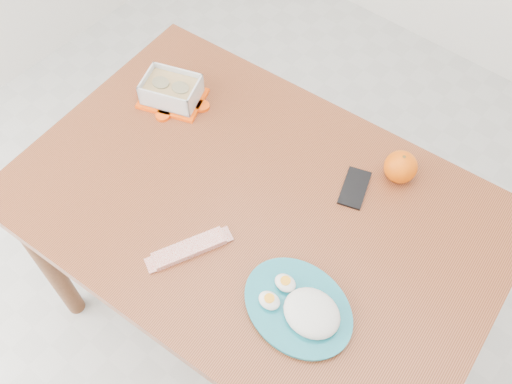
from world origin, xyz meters
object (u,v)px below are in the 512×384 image
Objects in this scene: food_container at (171,91)px; orange_fruit at (401,167)px; rice_plate at (302,308)px; dining_table at (256,224)px; smartphone at (355,188)px.

orange_fruit reaches higher than food_container.
orange_fruit reaches higher than rice_plate.
food_container is 2.47× the size of orange_fruit.
food_container reaches higher than rice_plate.
rice_plate is at bearing -35.02° from dining_table.
orange_fruit is 0.70× the size of smartphone.
rice_plate reaches higher than dining_table.
orange_fruit reaches higher than smartphone.
rice_plate is (0.68, -0.28, -0.01)m from food_container.
orange_fruit reaches higher than dining_table.
orange_fruit is at bearing 48.64° from dining_table.
orange_fruit is at bearing -4.79° from food_container.
dining_table is 15.09× the size of orange_fruit.
food_container is at bearing 164.11° from rice_plate.
rice_plate reaches higher than smartphone.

